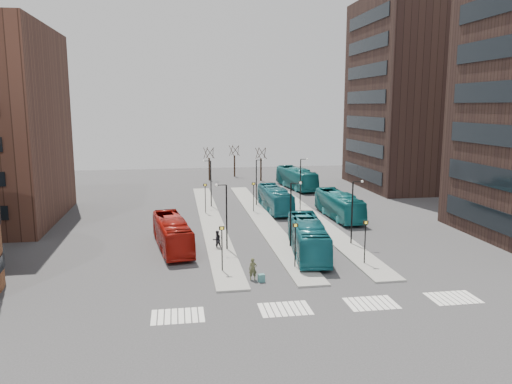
{
  "coord_description": "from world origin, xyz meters",
  "views": [
    {
      "loc": [
        -7.85,
        -26.38,
        13.27
      ],
      "look_at": [
        -0.29,
        20.39,
        5.0
      ],
      "focal_mm": 35.0,
      "sensor_mm": 36.0,
      "label": 1
    }
  ],
  "objects": [
    {
      "name": "ground",
      "position": [
        0.0,
        0.0,
        0.0
      ],
      "size": [
        160.0,
        160.0,
        0.0
      ],
      "primitive_type": "plane",
      "color": "#2F2F32",
      "rests_on": "ground"
    },
    {
      "name": "island_left",
      "position": [
        -4.0,
        30.0,
        0.07
      ],
      "size": [
        2.5,
        45.0,
        0.15
      ],
      "primitive_type": "cube",
      "color": "gray",
      "rests_on": "ground"
    },
    {
      "name": "island_mid",
      "position": [
        2.0,
        30.0,
        0.07
      ],
      "size": [
        2.5,
        45.0,
        0.15
      ],
      "primitive_type": "cube",
      "color": "gray",
      "rests_on": "ground"
    },
    {
      "name": "island_right",
      "position": [
        8.0,
        30.0,
        0.07
      ],
      "size": [
        2.5,
        45.0,
        0.15
      ],
      "primitive_type": "cube",
      "color": "gray",
      "rests_on": "ground"
    },
    {
      "name": "suitcase",
      "position": [
        -1.67,
        9.29,
        0.3
      ],
      "size": [
        0.54,
        0.46,
        0.6
      ],
      "primitive_type": "cube",
      "rotation": [
        0.0,
        0.0,
        0.17
      ],
      "color": "#231B99",
      "rests_on": "ground"
    },
    {
      "name": "red_bus",
      "position": [
        -8.38,
        19.4,
        1.47
      ],
      "size": [
        3.98,
        10.83,
        2.95
      ],
      "primitive_type": "imported",
      "rotation": [
        0.0,
        0.0,
        0.14
      ],
      "color": "#97120B",
      "rests_on": "ground"
    },
    {
      "name": "teal_bus_a",
      "position": [
        3.66,
        15.68,
        1.56
      ],
      "size": [
        4.11,
        11.45,
        3.12
      ],
      "primitive_type": "imported",
      "rotation": [
        0.0,
        0.0,
        -0.14
      ],
      "color": "#155F6A",
      "rests_on": "ground"
    },
    {
      "name": "teal_bus_b",
      "position": [
        4.45,
        34.65,
        1.5
      ],
      "size": [
        2.82,
        10.81,
        2.99
      ],
      "primitive_type": "imported",
      "rotation": [
        0.0,
        0.0,
        0.03
      ],
      "color": "#155D6A",
      "rests_on": "ground"
    },
    {
      "name": "teal_bus_c",
      "position": [
        11.16,
        29.39,
        1.53
      ],
      "size": [
        2.89,
        11.06,
        3.06
      ],
      "primitive_type": "imported",
      "rotation": [
        0.0,
        0.0,
        0.03
      ],
      "color": "#166C71",
      "rests_on": "ground"
    },
    {
      "name": "teal_bus_d",
      "position": [
        11.24,
        50.97,
        1.66
      ],
      "size": [
        4.38,
        12.22,
        3.33
      ],
      "primitive_type": "imported",
      "rotation": [
        0.0,
        0.0,
        0.14
      ],
      "color": "#15666A",
      "rests_on": "ground"
    },
    {
      "name": "traveller",
      "position": [
        -2.24,
        9.83,
        0.86
      ],
      "size": [
        0.66,
        0.46,
        1.72
      ],
      "primitive_type": "imported",
      "rotation": [
        0.0,
        0.0,
        -0.08
      ],
      "color": "#424429",
      "rests_on": "ground"
    },
    {
      "name": "commuter_a",
      "position": [
        -4.27,
        18.62,
        0.88
      ],
      "size": [
        1.02,
        0.9,
        1.77
      ],
      "primitive_type": "imported",
      "rotation": [
        0.0,
        0.0,
        3.45
      ],
      "color": "black",
      "rests_on": "ground"
    },
    {
      "name": "commuter_b",
      "position": [
        3.04,
        13.34,
        0.84
      ],
      "size": [
        0.42,
        0.99,
        1.67
      ],
      "primitive_type": "imported",
      "rotation": [
        0.0,
        0.0,
        1.55
      ],
      "color": "black",
      "rests_on": "ground"
    },
    {
      "name": "commuter_c",
      "position": [
        4.1,
        15.62,
        0.82
      ],
      "size": [
        0.77,
        1.14,
        1.64
      ],
      "primitive_type": "imported",
      "rotation": [
        0.0,
        0.0,
        4.55
      ],
      "color": "black",
      "rests_on": "ground"
    },
    {
      "name": "crosswalk_stripes",
      "position": [
        1.75,
        4.0,
        0.01
      ],
      "size": [
        22.35,
        2.4,
        0.01
      ],
      "color": "silver",
      "rests_on": "ground"
    },
    {
      "name": "tower_far",
      "position": [
        31.98,
        50.0,
        15.0
      ],
      "size": [
        20.12,
        20.0,
        30.0
      ],
      "color": "#2F1F1A",
      "rests_on": "ground"
    },
    {
      "name": "sign_poles",
      "position": [
        1.6,
        23.0,
        2.41
      ],
      "size": [
        12.45,
        22.12,
        3.65
      ],
      "color": "black",
      "rests_on": "ground"
    },
    {
      "name": "lamp_posts",
      "position": [
        2.64,
        28.0,
        3.58
      ],
      "size": [
        14.04,
        20.24,
        6.12
      ],
      "color": "black",
      "rests_on": "ground"
    },
    {
      "name": "bare_trees",
      "position": [
        2.67,
        62.67,
        2.72
      ],
      "size": [
        10.97,
        8.14,
        5.9
      ],
      "color": "black",
      "rests_on": "ground"
    }
  ]
}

